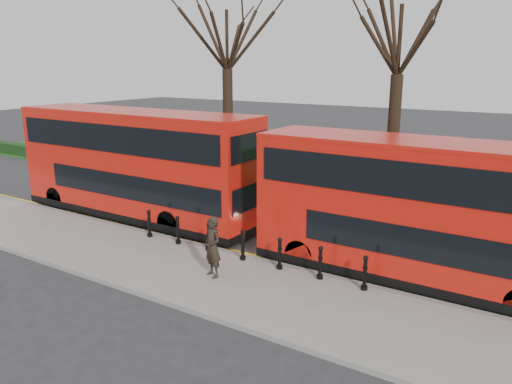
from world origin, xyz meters
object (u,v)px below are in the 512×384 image
Objects in this scene: pedestrian at (213,247)px; bus_lead at (136,165)px; bus_rear at (434,215)px; bollard_row at (243,246)px.

bus_lead is at bearing 173.41° from pedestrian.
bus_rear is 6.70m from pedestrian.
bus_rear reaches higher than bollard_row.
bus_rear is at bearing 17.54° from bollard_row.
bus_rear reaches higher than pedestrian.
bus_rear is at bearing 51.78° from pedestrian.
bollard_row is 7.25m from bus_lead.
pedestrian is at bearing -91.12° from bollard_row.
bus_rear is (12.43, -0.14, -0.13)m from bus_lead.
bollard_row is at bearing 109.86° from pedestrian.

